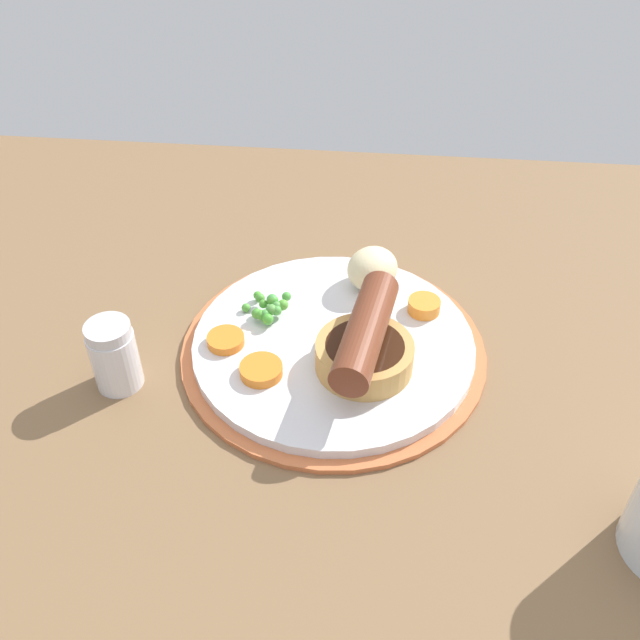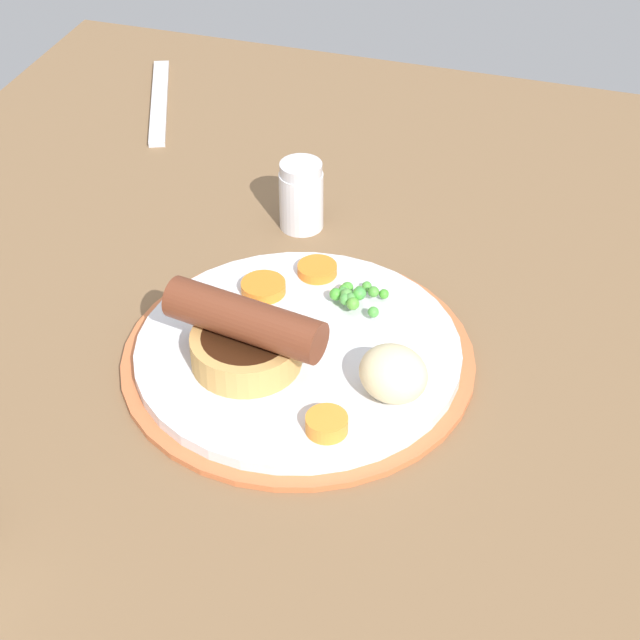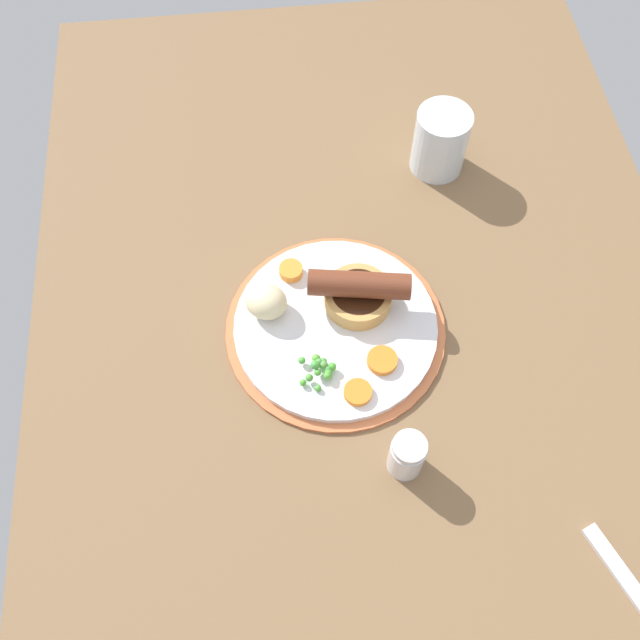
% 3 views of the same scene
% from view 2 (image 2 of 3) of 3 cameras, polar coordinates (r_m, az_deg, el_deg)
% --- Properties ---
extents(dining_table, '(1.10, 0.80, 0.03)m').
position_cam_2_polar(dining_table, '(0.79, -4.64, -4.18)').
color(dining_table, brown).
rests_on(dining_table, ground).
extents(dinner_plate, '(0.26, 0.26, 0.01)m').
position_cam_2_polar(dinner_plate, '(0.79, -1.17, -1.88)').
color(dinner_plate, '#CC6B3D').
rests_on(dinner_plate, dining_table).
extents(sausage_pudding, '(0.08, 0.12, 0.05)m').
position_cam_2_polar(sausage_pudding, '(0.76, -4.00, -0.90)').
color(sausage_pudding, tan).
rests_on(sausage_pudding, dinner_plate).
extents(pea_pile, '(0.04, 0.04, 0.02)m').
position_cam_2_polar(pea_pile, '(0.81, 1.81, 1.34)').
color(pea_pile, '#4C9836').
rests_on(pea_pile, dinner_plate).
extents(potato_chunk_0, '(0.06, 0.07, 0.04)m').
position_cam_2_polar(potato_chunk_0, '(0.73, 3.93, -2.87)').
color(potato_chunk_0, beige).
rests_on(potato_chunk_0, dinner_plate).
extents(carrot_slice_1, '(0.04, 0.04, 0.01)m').
position_cam_2_polar(carrot_slice_1, '(0.83, -3.04, 1.75)').
color(carrot_slice_1, orange).
rests_on(carrot_slice_1, dinner_plate).
extents(carrot_slice_4, '(0.04, 0.04, 0.01)m').
position_cam_2_polar(carrot_slice_4, '(0.85, -0.15, 2.71)').
color(carrot_slice_4, orange).
rests_on(carrot_slice_4, dinner_plate).
extents(carrot_slice_6, '(0.04, 0.04, 0.01)m').
position_cam_2_polar(carrot_slice_6, '(0.71, 0.36, -5.56)').
color(carrot_slice_6, orange).
rests_on(carrot_slice_6, dinner_plate).
extents(fork, '(0.17, 0.08, 0.01)m').
position_cam_2_polar(fork, '(1.14, -8.56, 11.45)').
color(fork, silver).
rests_on(fork, dining_table).
extents(salt_shaker, '(0.04, 0.04, 0.06)m').
position_cam_2_polar(salt_shaker, '(0.92, -1.01, 6.64)').
color(salt_shaker, silver).
rests_on(salt_shaker, dining_table).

